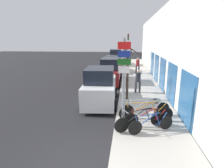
# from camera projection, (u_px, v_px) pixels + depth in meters

# --- Properties ---
(ground_plane) EXTENTS (80.00, 80.00, 0.00)m
(ground_plane) POSITION_uv_depth(u_px,v_px,m) (111.00, 83.00, 16.17)
(ground_plane) COLOR black
(sidewalk_curb) EXTENTS (3.20, 32.00, 0.15)m
(sidewalk_curb) POSITION_uv_depth(u_px,v_px,m) (137.00, 77.00, 18.62)
(sidewalk_curb) COLOR #ADA89E
(sidewalk_curb) RESTS_ON ground
(building_facade) EXTENTS (0.23, 32.00, 6.50)m
(building_facade) POSITION_uv_depth(u_px,v_px,m) (156.00, 47.00, 17.60)
(building_facade) COLOR silver
(building_facade) RESTS_ON ground
(signpost) EXTENTS (0.55, 0.15, 3.87)m
(signpost) POSITION_uv_depth(u_px,v_px,m) (124.00, 82.00, 7.20)
(signpost) COLOR gray
(signpost) RESTS_ON sidewalk_curb
(bicycle_0) EXTENTS (1.93, 0.87, 0.85)m
(bicycle_0) POSITION_uv_depth(u_px,v_px,m) (151.00, 124.00, 7.32)
(bicycle_0) COLOR black
(bicycle_0) RESTS_ON sidewalk_curb
(bicycle_1) EXTENTS (2.19, 1.13, 0.93)m
(bicycle_1) POSITION_uv_depth(u_px,v_px,m) (140.00, 120.00, 7.57)
(bicycle_1) COLOR black
(bicycle_1) RESTS_ON sidewalk_curb
(bicycle_2) EXTENTS (2.10, 0.47, 0.85)m
(bicycle_2) POSITION_uv_depth(u_px,v_px,m) (148.00, 119.00, 7.82)
(bicycle_2) COLOR black
(bicycle_2) RESTS_ON sidewalk_curb
(bicycle_3) EXTENTS (2.57, 0.44, 0.97)m
(bicycle_3) POSITION_uv_depth(u_px,v_px,m) (146.00, 113.00, 8.33)
(bicycle_3) COLOR black
(bicycle_3) RESTS_ON sidewalk_curb
(bicycle_4) EXTENTS (2.51, 0.78, 0.97)m
(bicycle_4) POSITION_uv_depth(u_px,v_px,m) (145.00, 109.00, 8.75)
(bicycle_4) COLOR black
(bicycle_4) RESTS_ON sidewalk_curb
(parked_car_0) EXTENTS (2.22, 4.25, 2.29)m
(parked_car_0) POSITION_uv_depth(u_px,v_px,m) (100.00, 87.00, 10.90)
(parked_car_0) COLOR silver
(parked_car_0) RESTS_ON ground
(parked_car_1) EXTENTS (1.97, 4.69, 2.32)m
(parked_car_1) POSITION_uv_depth(u_px,v_px,m) (111.00, 72.00, 16.07)
(parked_car_1) COLOR maroon
(parked_car_1) RESTS_ON ground
(parked_car_2) EXTENTS (2.15, 4.21, 2.05)m
(parked_car_2) POSITION_uv_depth(u_px,v_px,m) (113.00, 65.00, 21.05)
(parked_car_2) COLOR black
(parked_car_2) RESTS_ON ground
(parked_car_3) EXTENTS (2.06, 4.73, 2.46)m
(parked_car_3) POSITION_uv_depth(u_px,v_px,m) (116.00, 58.00, 26.66)
(parked_car_3) COLOR gray
(parked_car_3) RESTS_ON ground
(pedestrian_near) EXTENTS (0.44, 0.37, 1.68)m
(pedestrian_near) POSITION_uv_depth(u_px,v_px,m) (138.00, 80.00, 12.65)
(pedestrian_near) COLOR #333338
(pedestrian_near) RESTS_ON sidewalk_curb
(pedestrian_far) EXTENTS (0.46, 0.39, 1.75)m
(pedestrian_far) POSITION_uv_depth(u_px,v_px,m) (138.00, 64.00, 19.92)
(pedestrian_far) COLOR #1E2338
(pedestrian_far) RESTS_ON sidewalk_curb
(street_tree) EXTENTS (1.54, 1.23, 3.68)m
(street_tree) POSITION_uv_depth(u_px,v_px,m) (128.00, 72.00, 11.07)
(street_tree) COLOR #3D2D23
(street_tree) RESTS_ON sidewalk_curb
(traffic_light) EXTENTS (0.20, 0.30, 4.50)m
(traffic_light) POSITION_uv_depth(u_px,v_px,m) (128.00, 47.00, 21.35)
(traffic_light) COLOR gray
(traffic_light) RESTS_ON sidewalk_curb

